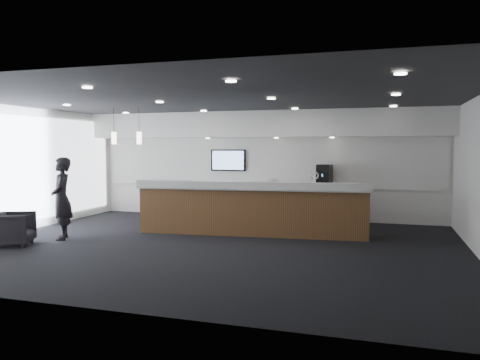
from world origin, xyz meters
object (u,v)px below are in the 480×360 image
(armchair, at_px, (13,229))
(lounge_guest, at_px, (62,198))
(service_counter, at_px, (252,210))
(coffee_machine, at_px, (324,176))

(armchair, bearing_deg, lounge_guest, -56.63)
(armchair, bearing_deg, service_counter, -83.88)
(service_counter, distance_m, lounge_guest, 4.25)
(lounge_guest, bearing_deg, service_counter, 81.72)
(service_counter, relative_size, coffee_machine, 8.75)
(coffee_machine, relative_size, lounge_guest, 0.34)
(coffee_machine, height_order, armchair, coffee_machine)
(service_counter, height_order, coffee_machine, coffee_machine)
(service_counter, bearing_deg, coffee_machine, 52.25)
(service_counter, distance_m, armchair, 5.11)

